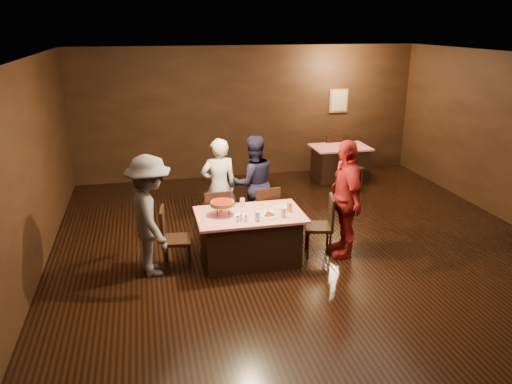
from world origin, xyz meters
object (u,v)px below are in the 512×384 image
main_table (250,237)px  glass_front_left (257,216)px  chair_far_left (216,216)px  diner_grey_knit (150,216)px  chair_end_right (319,226)px  pizza_stand (222,203)px  back_table (339,163)px  diner_white_jacket (219,187)px  glass_amber (289,207)px  plate_empty (282,207)px  chair_far_right (264,212)px  chair_back_near (352,167)px  diner_navy_hoodie (253,183)px  glass_back (242,203)px  diner_red_shirt (345,199)px  chair_back_far (330,153)px  chair_end_left (177,238)px  glass_front_right (283,213)px

main_table → glass_front_left: bearing=-80.5°
chair_far_left → diner_grey_knit: diner_grey_knit is taller
chair_end_right → pizza_stand: size_ratio=2.50×
back_table → pizza_stand: (-3.33, -3.64, 0.57)m
diner_white_jacket → glass_front_left: bearing=99.4°
glass_amber → plate_empty: bearing=104.0°
back_table → plate_empty: size_ratio=5.20×
main_table → chair_far_right: bearing=61.9°
chair_back_near → glass_front_left: 4.39m
chair_far_right → glass_amber: (0.20, -0.80, 0.37)m
chair_far_left → chair_end_right: same height
diner_navy_hoodie → diner_grey_knit: size_ratio=0.95×
diner_white_jacket → plate_empty: 1.31m
chair_far_left → pizza_stand: bearing=88.8°
chair_end_right → glass_front_left: size_ratio=6.79×
chair_far_right → chair_end_right: bearing=125.4°
glass_back → pizza_stand: bearing=-144.5°
diner_red_shirt → glass_amber: diner_red_shirt is taller
back_table → chair_far_right: bearing=-130.8°
chair_far_right → chair_back_near: bearing=-146.2°
diner_white_jacket → chair_far_left: bearing=70.5°
chair_end_right → diner_red_shirt: bearing=90.3°
chair_back_far → main_table: bearing=51.5°
chair_far_right → chair_end_left: 1.68m
main_table → diner_red_shirt: bearing=-3.5°
chair_back_far → glass_back: chair_back_far is taller
back_table → diner_navy_hoodie: size_ratio=0.78×
diner_grey_knit → plate_empty: size_ratio=7.07×
chair_far_left → plate_empty: 1.16m
chair_end_left → chair_back_far: (4.03, 4.29, 0.00)m
chair_far_right → glass_amber: 0.90m
chair_end_left → glass_front_right: (1.55, -0.25, 0.37)m
main_table → glass_front_left: glass_front_left is taller
diner_navy_hoodie → glass_amber: (0.27, -1.31, 0.00)m
plate_empty → glass_back: size_ratio=1.79×
chair_back_far → glass_amber: (-2.33, -4.34, 0.37)m
back_table → diner_red_shirt: 4.08m
chair_far_right → glass_amber: chair_far_right is taller
pizza_stand → glass_front_right: pizza_stand is taller
chair_end_right → glass_amber: (-0.50, -0.05, 0.37)m
main_table → chair_end_left: (-1.10, -0.00, 0.09)m
diner_red_shirt → plate_empty: 0.97m
back_table → chair_end_right: chair_end_right is taller
chair_end_right → main_table: bearing=-76.2°
pizza_stand → diner_grey_knit: bearing=-173.9°
main_table → glass_amber: 0.75m
chair_back_far → plate_empty: 4.78m
diner_red_shirt → glass_front_right: (-1.03, -0.16, -0.08)m
diner_red_shirt → main_table: bearing=-89.7°
plate_empty → chair_back_far: bearing=60.1°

